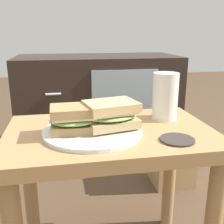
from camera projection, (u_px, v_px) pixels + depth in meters
name	position (u px, v px, depth m)	size (l,w,h in m)	color
side_table	(110.00, 160.00, 0.75)	(0.56, 0.36, 0.46)	#A37A4C
tv_cabinet	(98.00, 103.00, 1.68)	(0.96, 0.46, 0.58)	black
plate	(92.00, 131.00, 0.70)	(0.26, 0.26, 0.01)	silver
sandwich_front	(74.00, 119.00, 0.68)	(0.13, 0.10, 0.07)	#9E7A4C
sandwich_back	(110.00, 114.00, 0.70)	(0.16, 0.13, 0.07)	tan
beer_glass	(165.00, 97.00, 0.80)	(0.08, 0.08, 0.14)	silver
coaster	(177.00, 140.00, 0.65)	(0.09, 0.09, 0.01)	#332D28
paper_bag	(172.00, 154.00, 1.29)	(0.19, 0.17, 0.31)	tan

